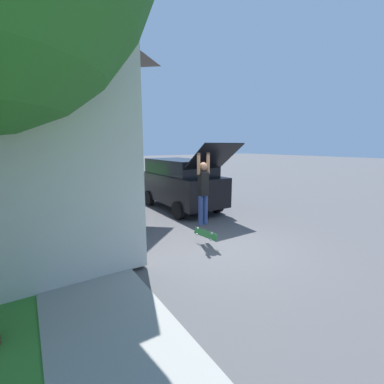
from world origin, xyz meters
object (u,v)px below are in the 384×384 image
(suv_parked, at_px, (181,182))
(skateboarder, at_px, (203,188))
(car_down_street, at_px, (77,173))
(skateboard, at_px, (205,234))

(suv_parked, relative_size, skateboarder, 2.52)
(car_down_street, distance_m, skateboarder, 16.19)
(car_down_street, xyz_separation_m, skateboarder, (0.73, -16.14, 0.96))
(skateboarder, bearing_deg, skateboard, -109.04)
(car_down_street, relative_size, skateboard, 5.12)
(car_down_street, height_order, skateboarder, skateboarder)
(skateboard, bearing_deg, car_down_street, 92.28)
(car_down_street, bearing_deg, suv_parked, -79.72)
(suv_parked, xyz_separation_m, car_down_street, (-2.24, 12.36, -0.57))
(car_down_street, height_order, skateboard, car_down_street)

